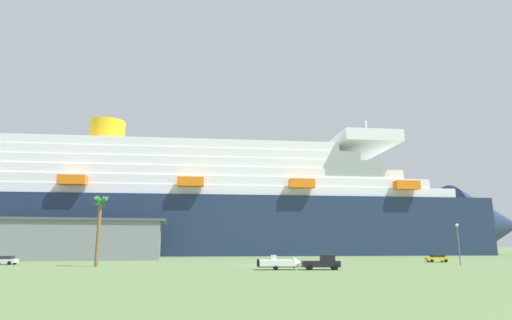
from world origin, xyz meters
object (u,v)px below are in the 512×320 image
(cruise_ship, at_px, (192,208))
(small_boat_on_trailer, at_px, (282,263))
(street_lamp, at_px, (458,238))
(palm_tree, at_px, (100,212))
(parked_car_yellow_taxi, at_px, (437,258))
(pickup_truck, at_px, (323,263))
(parked_car_silver_sedan, at_px, (5,260))

(cruise_ship, bearing_deg, small_boat_on_trailer, -80.38)
(small_boat_on_trailer, relative_size, street_lamp, 1.01)
(palm_tree, height_order, street_lamp, palm_tree)
(small_boat_on_trailer, height_order, parked_car_yellow_taxi, small_boat_on_trailer)
(small_boat_on_trailer, bearing_deg, street_lamp, 12.09)
(pickup_truck, height_order, parked_car_yellow_taxi, pickup_truck)
(cruise_ship, bearing_deg, parked_car_yellow_taxi, -50.34)
(pickup_truck, relative_size, small_boat_on_trailer, 0.78)
(palm_tree, distance_m, parked_car_yellow_taxi, 67.84)
(cruise_ship, height_order, parked_car_yellow_taxi, cruise_ship)
(pickup_truck, relative_size, street_lamp, 0.79)
(palm_tree, bearing_deg, cruise_ship, 77.59)
(street_lamp, bearing_deg, parked_car_silver_sedan, 169.34)
(small_boat_on_trailer, xyz_separation_m, street_lamp, (33.93, 7.27, 3.89))
(parked_car_yellow_taxi, bearing_deg, palm_tree, -173.57)
(pickup_truck, bearing_deg, parked_car_yellow_taxi, 34.03)
(cruise_ship, relative_size, street_lamp, 32.29)
(small_boat_on_trailer, bearing_deg, parked_car_yellow_taxi, 28.61)
(cruise_ship, relative_size, pickup_truck, 41.00)
(pickup_truck, distance_m, small_boat_on_trailer, 6.14)
(cruise_ship, distance_m, palm_tree, 71.70)
(pickup_truck, bearing_deg, small_boat_on_trailer, 172.90)
(small_boat_on_trailer, distance_m, parked_car_silver_sedan, 52.84)
(parked_car_yellow_taxi, bearing_deg, cruise_ship, 129.66)
(small_boat_on_trailer, xyz_separation_m, palm_tree, (-29.35, 12.94, 8.30))
(parked_car_silver_sedan, bearing_deg, small_boat_on_trailer, -25.37)
(street_lamp, relative_size, parked_car_yellow_taxi, 1.59)
(cruise_ship, xyz_separation_m, street_lamp, (47.94, -75.41, -10.90))
(pickup_truck, height_order, parked_car_silver_sedan, pickup_truck)
(small_boat_on_trailer, xyz_separation_m, parked_car_silver_sedan, (-47.75, 22.64, -0.13))
(pickup_truck, relative_size, parked_car_yellow_taxi, 1.25)
(parked_car_yellow_taxi, xyz_separation_m, parked_car_silver_sedan, (-85.29, 2.16, 0.00))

